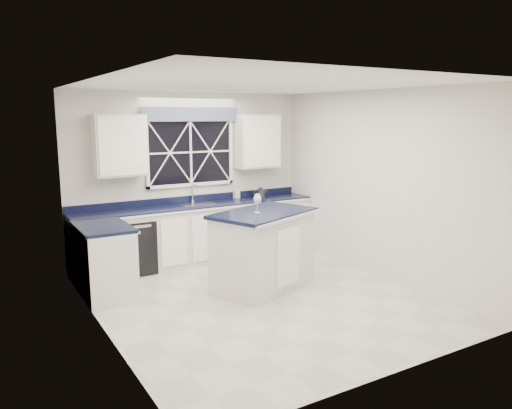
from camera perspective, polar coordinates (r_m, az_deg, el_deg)
ground at (r=6.57m, az=0.67°, el=-10.66°), size 4.50×4.50×0.00m
back_wall at (r=8.20m, az=-7.54°, el=3.18°), size 4.00×0.10×2.70m
base_cabinets at (r=7.81m, az=-8.27°, el=-3.90°), size 3.99×1.60×0.90m
countertop at (r=7.99m, az=-6.62°, el=-0.10°), size 3.98×0.64×0.04m
dishwasher at (r=7.73m, az=-14.02°, el=-4.56°), size 0.60×0.58×0.82m
window at (r=8.11m, az=-7.49°, el=6.51°), size 1.65×0.09×1.26m
upper_cabinets at (r=8.00m, az=-7.15°, el=6.97°), size 3.10×0.34×0.90m
faucet at (r=8.14m, az=-7.21°, el=1.35°), size 0.05×0.20×0.30m
island at (r=6.80m, az=0.83°, el=-5.18°), size 1.64×1.33×1.06m
rug at (r=7.99m, az=0.58°, el=-6.76°), size 1.49×1.01×0.02m
kettle at (r=8.64m, az=0.53°, el=1.43°), size 0.25×0.19×0.18m
wine_glass at (r=6.56m, az=0.17°, el=0.52°), size 0.10×0.10×0.25m
soap_bottle at (r=8.52m, az=-2.25°, el=1.44°), size 0.10×0.10×0.21m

